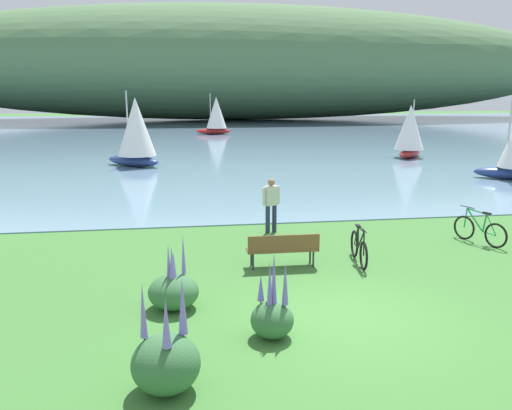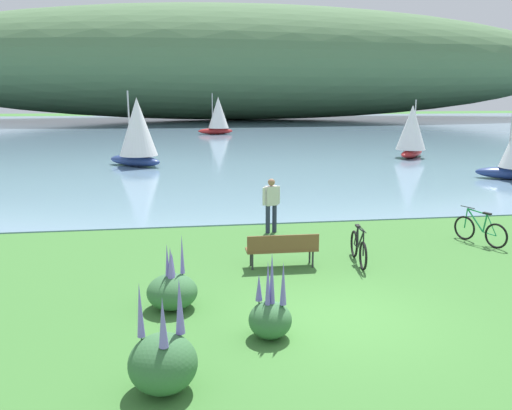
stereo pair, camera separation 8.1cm
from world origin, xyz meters
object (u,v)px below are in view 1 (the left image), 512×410
Objects in this scene: park_bench_near_camera at (283,247)px; person_at_shoreline at (271,202)px; sailboat_far_off at (216,115)px; sailboat_toward_hillside at (136,131)px; bicycle_leaning_near_bench at (479,230)px; sailboat_mid_bay at (410,131)px; bicycle_beside_path at (359,248)px.

person_at_shoreline is at bearing 84.92° from park_bench_near_camera.
sailboat_far_off is (1.46, 41.46, 1.43)m from park_bench_near_camera.
sailboat_toward_hillside is 1.06× the size of sailboat_far_off.
sailboat_mid_bay is (6.42, 19.01, 1.40)m from bicycle_leaning_near_bench.
sailboat_far_off is at bearing 96.54° from bicycle_leaning_near_bench.
sailboat_mid_bay is at bearing 54.22° from person_at_shoreline.
sailboat_mid_bay is 23.90m from sailboat_far_off.
sailboat_far_off is at bearing 90.76° from bicycle_beside_path.
sailboat_mid_bay is at bearing 71.33° from bicycle_leaning_near_bench.
sailboat_toward_hillside is at bearing 121.98° from bicycle_leaning_near_bench.
sailboat_far_off is (1.16, 38.12, 0.97)m from person_at_shoreline.
park_bench_near_camera is at bearing -92.01° from sailboat_far_off.
sailboat_toward_hillside is (-5.15, 15.39, 1.10)m from person_at_shoreline.
bicycle_beside_path is at bearing -89.24° from sailboat_far_off.
person_at_shoreline is at bearing 160.08° from bicycle_leaning_near_bench.
bicycle_beside_path is 3.75m from person_at_shoreline.
sailboat_far_off is at bearing 87.99° from park_bench_near_camera.
person_at_shoreline reaches higher than park_bench_near_camera.
person_at_shoreline is at bearing 117.48° from bicycle_beside_path.
park_bench_near_camera is at bearing -75.48° from sailboat_toward_hillside.
sailboat_toward_hillside is at bearing -174.98° from sailboat_mid_bay.
person_at_shoreline is 16.27m from sailboat_toward_hillside.
bicycle_leaning_near_bench reaches higher than park_bench_near_camera.
sailboat_far_off reaches higher than bicycle_leaning_near_bench.
bicycle_beside_path is (2.01, 0.06, -0.12)m from park_bench_near_camera.
park_bench_near_camera is 0.48× the size of sailboat_mid_bay.
bicycle_leaning_near_bench is 20.11m from sailboat_mid_bay.
person_at_shoreline is at bearing -91.74° from sailboat_far_off.
person_at_shoreline is 38.15m from sailboat_far_off.
sailboat_mid_bay is at bearing 62.58° from bicycle_beside_path.
bicycle_leaning_near_bench is 0.97× the size of person_at_shoreline.
park_bench_near_camera is 6.19m from bicycle_leaning_near_bench.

